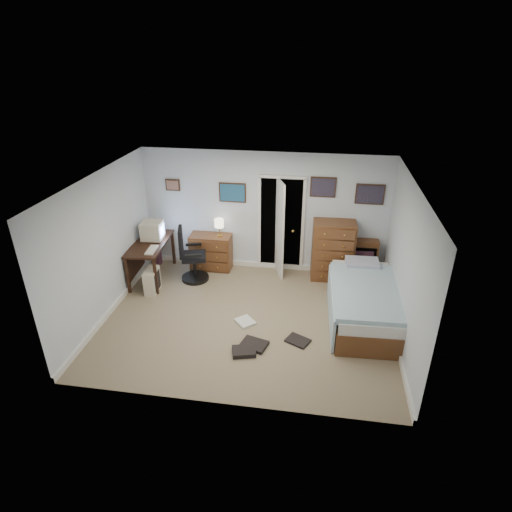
{
  "coord_description": "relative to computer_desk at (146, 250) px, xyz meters",
  "views": [
    {
      "loc": [
        1.09,
        -6.15,
        4.36
      ],
      "look_at": [
        0.09,
        0.3,
        1.1
      ],
      "focal_mm": 30.0,
      "sensor_mm": 36.0,
      "label": 1
    }
  ],
  "objects": [
    {
      "name": "low_dresser",
      "position": [
        1.19,
        0.59,
        -0.23
      ],
      "size": [
        0.86,
        0.43,
        0.76
      ],
      "primitive_type": "cube",
      "rotation": [
        0.0,
        0.0,
        0.0
      ],
      "color": "brown",
      "rests_on": "floor"
    },
    {
      "name": "bed",
      "position": [
        4.28,
        -0.85,
        -0.27
      ],
      "size": [
        1.26,
        2.24,
        0.72
      ],
      "rotation": [
        0.0,
        0.0,
        0.04
      ],
      "color": "brown",
      "rests_on": "floor"
    },
    {
      "name": "floor_clutter",
      "position": [
        2.54,
        -1.83,
        -0.58
      ],
      "size": [
        1.37,
        1.19,
        0.07
      ],
      "rotation": [
        0.0,
        0.0,
        -0.19
      ],
      "color": "black",
      "rests_on": "floor"
    },
    {
      "name": "headboard_bookcase",
      "position": [
        4.17,
        0.68,
        -0.17
      ],
      "size": [
        0.93,
        0.27,
        0.83
      ],
      "rotation": [
        0.0,
        0.0,
        0.04
      ],
      "color": "brown",
      "rests_on": "floor"
    },
    {
      "name": "pc_tower",
      "position": [
        0.3,
        -0.54,
        -0.37
      ],
      "size": [
        0.24,
        0.46,
        0.47
      ],
      "rotation": [
        0.0,
        0.0,
        0.07
      ],
      "color": "beige",
      "rests_on": "floor"
    },
    {
      "name": "keyboard",
      "position": [
        0.27,
        -0.34,
        0.19
      ],
      "size": [
        0.19,
        0.43,
        0.03
      ],
      "primitive_type": "cube",
      "rotation": [
        0.0,
        0.0,
        0.07
      ],
      "color": "beige",
      "rests_on": "computer_desk"
    },
    {
      "name": "wall_posters",
      "position": [
        2.86,
        0.79,
        1.14
      ],
      "size": [
        4.38,
        0.04,
        0.6
      ],
      "color": "#331E11",
      "rests_on": "floor"
    },
    {
      "name": "crt_monitor",
      "position": [
        0.12,
        0.16,
        0.38
      ],
      "size": [
        0.43,
        0.4,
        0.38
      ],
      "rotation": [
        0.0,
        0.0,
        0.07
      ],
      "color": "beige",
      "rests_on": "computer_desk"
    },
    {
      "name": "doorway",
      "position": [
        2.64,
        1.09,
        0.39
      ],
      "size": [
        0.96,
        1.12,
        2.05
      ],
      "color": "black",
      "rests_on": "floor"
    },
    {
      "name": "office_chair",
      "position": [
        0.91,
        0.03,
        -0.17
      ],
      "size": [
        0.68,
        0.68,
        1.14
      ],
      "rotation": [
        0.0,
        0.0,
        0.27
      ],
      "color": "black",
      "rests_on": "floor"
    },
    {
      "name": "media_stack",
      "position": [
        -0.03,
        0.57,
        -0.23
      ],
      "size": [
        0.16,
        0.16,
        0.76
      ],
      "primitive_type": "cube",
      "rotation": [
        0.0,
        0.0,
        -0.06
      ],
      "color": "maroon",
      "rests_on": "floor"
    },
    {
      "name": "floor",
      "position": [
        2.29,
        -1.19,
        -0.62
      ],
      "size": [
        5.0,
        4.0,
        0.02
      ],
      "primitive_type": "cube",
      "color": "gray",
      "rests_on": "ground"
    },
    {
      "name": "table_lamp",
      "position": [
        1.39,
        0.59,
        0.43
      ],
      "size": [
        0.19,
        0.19,
        0.37
      ],
      "rotation": [
        0.0,
        0.0,
        0.0
      ],
      "color": "gold",
      "rests_on": "low_dresser"
    },
    {
      "name": "computer_desk",
      "position": [
        0.0,
        0.0,
        0.0
      ],
      "size": [
        0.72,
        1.41,
        0.79
      ],
      "rotation": [
        0.0,
        0.0,
        0.07
      ],
      "color": "#311C10",
      "rests_on": "floor"
    },
    {
      "name": "tall_dresser",
      "position": [
        3.73,
        0.56,
        0.0
      ],
      "size": [
        0.86,
        0.54,
        1.23
      ],
      "primitive_type": "cube",
      "rotation": [
        0.0,
        0.0,
        0.06
      ],
      "color": "brown",
      "rests_on": "floor"
    }
  ]
}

